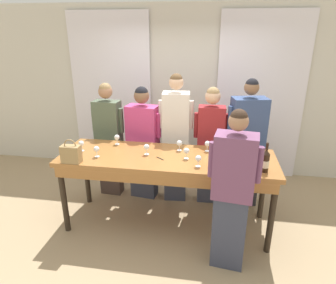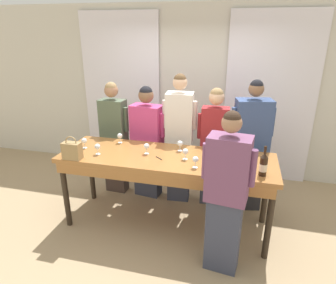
% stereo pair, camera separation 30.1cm
% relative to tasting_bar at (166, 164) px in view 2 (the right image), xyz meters
% --- Properties ---
extents(ground_plane, '(18.00, 18.00, 0.00)m').
position_rel_tasting_bar_xyz_m(ground_plane, '(0.00, 0.02, -0.88)').
color(ground_plane, tan).
extents(wall_back, '(12.00, 0.06, 2.80)m').
position_rel_tasting_bar_xyz_m(wall_back, '(0.00, 1.77, 0.52)').
color(wall_back, beige).
rests_on(wall_back, ground_plane).
extents(curtain_panel_left, '(1.39, 0.03, 2.69)m').
position_rel_tasting_bar_xyz_m(curtain_panel_left, '(-1.25, 1.70, 0.47)').
color(curtain_panel_left, white).
rests_on(curtain_panel_left, ground_plane).
extents(curtain_panel_right, '(1.39, 0.03, 2.69)m').
position_rel_tasting_bar_xyz_m(curtain_panel_right, '(1.25, 1.70, 0.47)').
color(curtain_panel_right, white).
rests_on(curtain_panel_right, ground_plane).
extents(tasting_bar, '(2.60, 0.83, 0.97)m').
position_rel_tasting_bar_xyz_m(tasting_bar, '(0.00, 0.00, 0.00)').
color(tasting_bar, '#9E6633').
rests_on(tasting_bar, ground_plane).
extents(wine_bottle, '(0.08, 0.08, 0.33)m').
position_rel_tasting_bar_xyz_m(wine_bottle, '(1.10, -0.22, 0.21)').
color(wine_bottle, black).
rests_on(wine_bottle, tasting_bar).
extents(handbag, '(0.22, 0.11, 0.28)m').
position_rel_tasting_bar_xyz_m(handbag, '(-1.05, -0.33, 0.20)').
color(handbag, '#997A4C').
rests_on(handbag, tasting_bar).
extents(wine_glass_front_left, '(0.07, 0.07, 0.13)m').
position_rel_tasting_bar_xyz_m(wine_glass_front_left, '(-0.71, 0.30, 0.19)').
color(wine_glass_front_left, white).
rests_on(wine_glass_front_left, tasting_bar).
extents(wine_glass_front_mid, '(0.07, 0.07, 0.13)m').
position_rel_tasting_bar_xyz_m(wine_glass_front_mid, '(-0.83, -0.13, 0.19)').
color(wine_glass_front_mid, white).
rests_on(wine_glass_front_mid, tasting_bar).
extents(wine_glass_front_right, '(0.07, 0.07, 0.13)m').
position_rel_tasting_bar_xyz_m(wine_glass_front_right, '(0.82, 0.32, 0.19)').
color(wine_glass_front_right, white).
rests_on(wine_glass_front_right, tasting_bar).
extents(wine_glass_center_left, '(0.07, 0.07, 0.13)m').
position_rel_tasting_bar_xyz_m(wine_glass_center_left, '(-0.25, 0.03, 0.19)').
color(wine_glass_center_left, white).
rests_on(wine_glass_center_left, tasting_bar).
extents(wine_glass_center_mid, '(0.07, 0.07, 0.13)m').
position_rel_tasting_bar_xyz_m(wine_glass_center_mid, '(0.47, 0.26, 0.19)').
color(wine_glass_center_mid, white).
rests_on(wine_glass_center_mid, tasting_bar).
extents(wine_glass_center_right, '(0.07, 0.07, 0.13)m').
position_rel_tasting_bar_xyz_m(wine_glass_center_right, '(0.39, -0.21, 0.19)').
color(wine_glass_center_right, white).
rests_on(wine_glass_center_right, tasting_bar).
extents(wine_glass_back_left, '(0.07, 0.07, 0.13)m').
position_rel_tasting_bar_xyz_m(wine_glass_back_left, '(0.24, -0.01, 0.19)').
color(wine_glass_back_left, white).
rests_on(wine_glass_back_left, tasting_bar).
extents(wine_glass_back_mid, '(0.07, 0.07, 0.13)m').
position_rel_tasting_bar_xyz_m(wine_glass_back_mid, '(-1.08, 0.02, 0.19)').
color(wine_glass_back_mid, white).
rests_on(wine_glass_back_mid, tasting_bar).
extents(wine_glass_back_right, '(0.07, 0.07, 0.13)m').
position_rel_tasting_bar_xyz_m(wine_glass_back_right, '(0.65, -0.14, 0.19)').
color(wine_glass_back_right, white).
rests_on(wine_glass_back_right, tasting_bar).
extents(wine_glass_near_host, '(0.07, 0.07, 0.13)m').
position_rel_tasting_bar_xyz_m(wine_glass_near_host, '(0.76, -0.32, 0.19)').
color(wine_glass_near_host, white).
rests_on(wine_glass_near_host, tasting_bar).
extents(wine_glass_by_bottle, '(0.07, 0.07, 0.13)m').
position_rel_tasting_bar_xyz_m(wine_glass_by_bottle, '(0.13, 0.22, 0.19)').
color(wine_glass_by_bottle, white).
rests_on(wine_glass_by_bottle, tasting_bar).
extents(pen, '(0.10, 0.08, 0.01)m').
position_rel_tasting_bar_xyz_m(pen, '(-0.07, -0.07, 0.10)').
color(pen, black).
rests_on(pen, tasting_bar).
extents(guest_olive_jacket, '(0.49, 0.24, 1.71)m').
position_rel_tasting_bar_xyz_m(guest_olive_jacket, '(-0.98, 0.69, 0.01)').
color(guest_olive_jacket, '#473833').
rests_on(guest_olive_jacket, ground_plane).
extents(guest_pink_top, '(0.56, 0.30, 1.68)m').
position_rel_tasting_bar_xyz_m(guest_pink_top, '(-0.46, 0.69, -0.02)').
color(guest_pink_top, '#383D51').
rests_on(guest_pink_top, ground_plane).
extents(guest_cream_sweater, '(0.48, 0.30, 1.86)m').
position_rel_tasting_bar_xyz_m(guest_cream_sweater, '(0.02, 0.69, 0.08)').
color(guest_cream_sweater, '#383D51').
rests_on(guest_cream_sweater, ground_plane).
extents(guest_striped_shirt, '(0.48, 0.22, 1.70)m').
position_rel_tasting_bar_xyz_m(guest_striped_shirt, '(0.51, 0.69, 0.02)').
color(guest_striped_shirt, '#383D51').
rests_on(guest_striped_shirt, ground_plane).
extents(guest_navy_coat, '(0.57, 0.36, 1.82)m').
position_rel_tasting_bar_xyz_m(guest_navy_coat, '(0.99, 0.69, 0.04)').
color(guest_navy_coat, '#28282D').
rests_on(guest_navy_coat, ground_plane).
extents(host_pouring, '(0.52, 0.30, 1.74)m').
position_rel_tasting_bar_xyz_m(host_pouring, '(0.76, -0.57, 0.01)').
color(host_pouring, '#383D51').
rests_on(host_pouring, ground_plane).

